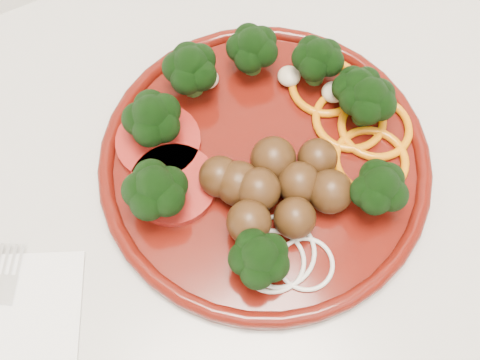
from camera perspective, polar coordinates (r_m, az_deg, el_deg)
name	(u,v)px	position (r m, az deg, el deg)	size (l,w,h in m)	color
plate	(268,152)	(0.53, 2.72, 2.64)	(0.30, 0.30, 0.06)	#490D07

